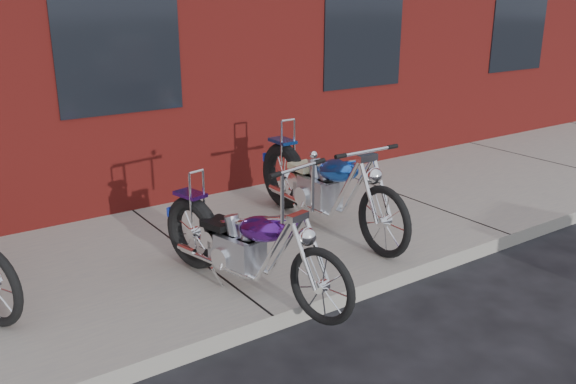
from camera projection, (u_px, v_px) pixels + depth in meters
ground at (273, 333)px, 4.84m from camera, size 120.00×120.00×0.00m
sidewalk at (189, 260)px, 5.99m from camera, size 22.00×3.00×0.15m
chopper_purple at (247, 248)px, 5.10m from camera, size 0.69×2.13×1.21m
chopper_blue at (325, 189)px, 6.48m from camera, size 0.60×2.46×1.07m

